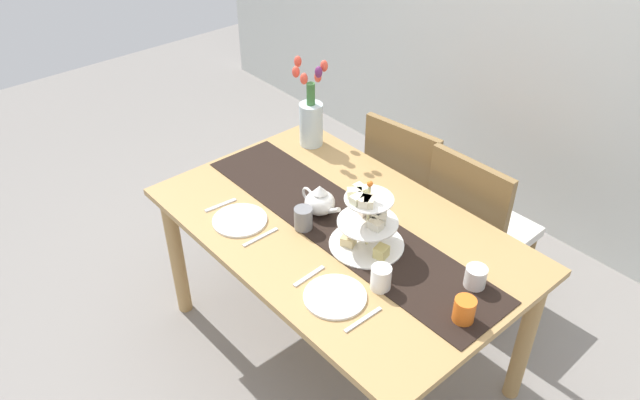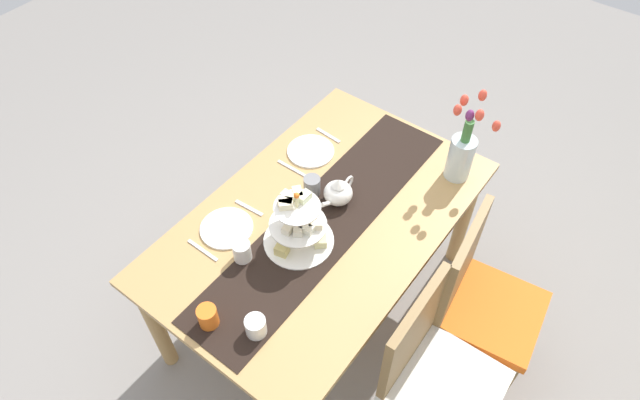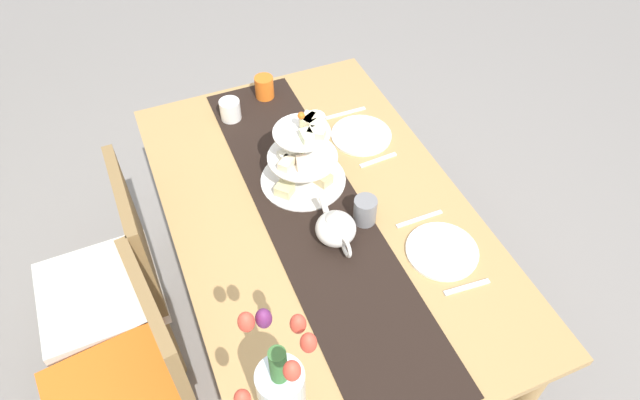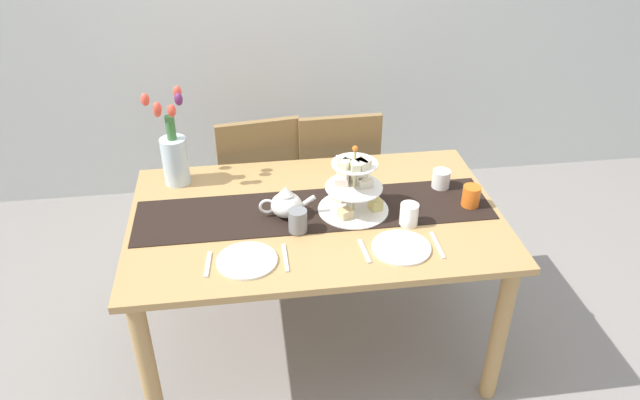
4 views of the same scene
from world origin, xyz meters
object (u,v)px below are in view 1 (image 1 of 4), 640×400
(dinner_plate_right, at_px, (335,297))
(knife_left, at_px, (260,237))
(fork_right, at_px, (309,276))
(mug_orange, at_px, (464,310))
(dining_table, at_px, (339,245))
(tulip_vase, at_px, (311,117))
(teapot, at_px, (320,202))
(fork_left, at_px, (221,205))
(chair_left, at_px, (411,187))
(mug_grey, at_px, (303,218))
(cream_jug, at_px, (475,277))
(knife_right, at_px, (363,320))
(chair_right, at_px, (476,225))
(tiered_cake_stand, at_px, (368,223))
(dinner_plate_left, at_px, (240,220))
(mug_white_text, at_px, (381,278))

(dinner_plate_right, bearing_deg, knife_left, 180.00)
(fork_right, bearing_deg, mug_orange, 26.84)
(dining_table, bearing_deg, tulip_vase, 149.48)
(teapot, height_order, fork_left, teapot)
(chair_left, height_order, fork_left, chair_left)
(fork_right, bearing_deg, mug_grey, 144.35)
(tulip_vase, bearing_deg, teapot, -36.69)
(cream_jug, distance_m, knife_right, 0.45)
(dining_table, relative_size, fork_left, 10.36)
(knife_left, bearing_deg, knife_right, 0.00)
(chair_right, height_order, tulip_vase, tulip_vase)
(mug_grey, bearing_deg, dinner_plate_right, -24.04)
(tulip_vase, height_order, mug_orange, tulip_vase)
(tiered_cake_stand, distance_m, dinner_plate_left, 0.55)
(fork_right, xyz_separation_m, mug_orange, (0.51, 0.26, 0.04))
(tiered_cake_stand, distance_m, mug_white_text, 0.25)
(dining_table, distance_m, fork_right, 0.34)
(chair_left, relative_size, mug_grey, 9.58)
(knife_left, relative_size, dinner_plate_right, 0.74)
(tiered_cake_stand, relative_size, knife_left, 1.79)
(dinner_plate_right, bearing_deg, tiered_cake_stand, 114.95)
(dinner_plate_left, distance_m, fork_left, 0.15)
(tiered_cake_stand, bearing_deg, knife_left, -137.11)
(teapot, bearing_deg, fork_right, -46.61)
(chair_left, distance_m, cream_jug, 1.03)
(chair_right, bearing_deg, mug_white_text, -78.92)
(dinner_plate_right, bearing_deg, knife_right, 0.00)
(dining_table, bearing_deg, mug_grey, -126.03)
(fork_left, distance_m, mug_white_text, 0.83)
(dinner_plate_left, relative_size, mug_orange, 2.42)
(tiered_cake_stand, height_order, fork_right, tiered_cake_stand)
(dining_table, height_order, teapot, teapot)
(dining_table, xyz_separation_m, fork_left, (-0.44, -0.29, 0.11))
(dinner_plate_left, xyz_separation_m, mug_grey, (0.21, 0.17, 0.05))
(fork_left, relative_size, knife_right, 0.88)
(dining_table, relative_size, fork_right, 10.36)
(dinner_plate_left, bearing_deg, chair_right, 63.48)
(chair_left, height_order, knife_right, chair_left)
(dinner_plate_right, height_order, fork_right, dinner_plate_right)
(tiered_cake_stand, height_order, cream_jug, tiered_cake_stand)
(tiered_cake_stand, bearing_deg, mug_grey, -154.04)
(mug_white_text, bearing_deg, knife_left, -162.91)
(knife_right, height_order, mug_orange, mug_orange)
(teapot, xyz_separation_m, tulip_vase, (-0.47, 0.35, 0.09))
(fork_right, bearing_deg, mug_white_text, 36.60)
(chair_right, relative_size, tulip_vase, 2.04)
(chair_right, relative_size, dinner_plate_left, 3.96)
(knife_left, height_order, mug_orange, mug_orange)
(tulip_vase, height_order, fork_right, tulip_vase)
(dining_table, height_order, mug_white_text, mug_white_text)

